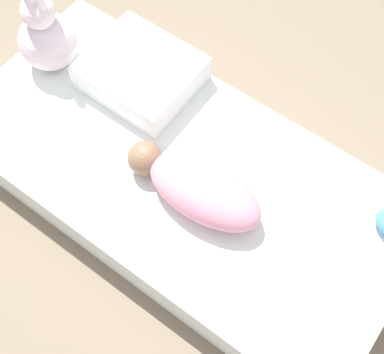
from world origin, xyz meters
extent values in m
plane|color=#7A6B56|center=(0.00, 0.00, 0.00)|extent=(12.00, 12.00, 0.00)
cube|color=white|center=(0.00, 0.00, 0.09)|extent=(1.60, 0.76, 0.18)
ellipsoid|color=pink|center=(0.14, -0.06, 0.25)|extent=(0.41, 0.22, 0.14)
sphere|color=#89664C|center=(-0.09, -0.07, 0.25)|extent=(0.12, 0.12, 0.12)
cube|color=white|center=(-0.32, 0.20, 0.24)|extent=(0.38, 0.34, 0.11)
sphere|color=silver|center=(-0.66, 0.09, 0.29)|extent=(0.21, 0.21, 0.21)
sphere|color=silver|center=(-0.66, 0.09, 0.43)|extent=(0.12, 0.12, 0.12)
camera|label=1|loc=(0.54, -0.67, 1.77)|focal=50.00mm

